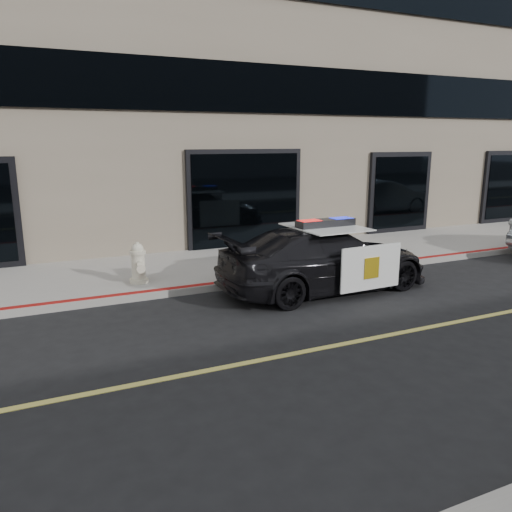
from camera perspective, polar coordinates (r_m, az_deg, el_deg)
name	(u,v)px	position (r m, az deg, el deg)	size (l,w,h in m)	color
ground	(455,323)	(9.45, 21.75, -7.07)	(120.00, 120.00, 0.00)	black
sidewalk_n	(305,256)	(13.42, 5.60, -0.05)	(60.00, 3.50, 0.15)	gray
building_n	(230,52)	(18.04, -2.94, 22.27)	(60.00, 7.00, 12.00)	#756856
police_car	(325,258)	(10.60, 7.85, -0.28)	(2.32, 4.78, 1.52)	black
fire_hydrant	(138,264)	(10.83, -13.30, -0.88)	(0.40, 0.55, 0.87)	beige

